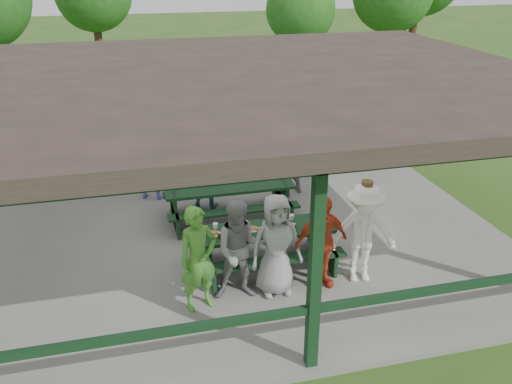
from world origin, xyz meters
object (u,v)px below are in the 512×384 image
object	(u,v)px
picnic_table_far	(229,198)
spectator_blue	(149,159)
spectator_lblue	(205,176)
contestant_grey_left	(240,250)
picnic_table_near	(266,242)
contestant_grey_mid	(276,245)
contestant_white_fedora	(363,233)
spectator_grey	(286,159)
contestant_green	(198,259)
contestant_red	(321,242)
pickup_truck	(249,90)
farm_trailer	(146,104)

from	to	relation	value
picnic_table_far	spectator_blue	bearing A→B (deg)	136.49
spectator_blue	spectator_lblue	bearing A→B (deg)	167.65
contestant_grey_left	picnic_table_far	bearing A→B (deg)	90.23
picnic_table_near	contestant_grey_mid	xyz separation A→B (m)	(-0.06, -0.81, 0.39)
spectator_lblue	spectator_blue	xyz separation A→B (m)	(-1.13, 0.73, 0.21)
contestant_white_fedora	spectator_blue	distance (m)	5.34
picnic_table_far	contestant_white_fedora	distance (m)	3.31
contestant_grey_left	spectator_blue	bearing A→B (deg)	113.11
contestant_grey_left	spectator_blue	distance (m)	4.41
contestant_grey_left	contestant_white_fedora	bearing A→B (deg)	7.87
contestant_grey_mid	spectator_blue	world-z (taller)	spectator_blue
picnic_table_far	spectator_blue	world-z (taller)	spectator_blue
contestant_grey_left	contestant_white_fedora	xyz separation A→B (m)	(2.08, -0.01, 0.04)
spectator_grey	picnic_table_far	bearing A→B (deg)	7.85
contestant_white_fedora	spectator_lblue	world-z (taller)	contestant_white_fedora
spectator_grey	contestant_grey_left	bearing A→B (deg)	38.50
contestant_green	contestant_white_fedora	distance (m)	2.76
picnic_table_near	contestant_green	size ratio (longest dim) A/B	1.43
contestant_red	contestant_white_fedora	distance (m)	0.74
contestant_green	contestant_grey_mid	bearing A→B (deg)	-12.80
contestant_grey_mid	spectator_blue	bearing A→B (deg)	110.62
contestant_grey_left	contestant_grey_mid	world-z (taller)	contestant_grey_mid
contestant_grey_mid	spectator_grey	bearing A→B (deg)	69.34
picnic_table_far	contestant_red	world-z (taller)	contestant_red
picnic_table_far	spectator_grey	size ratio (longest dim) A/B	1.56
picnic_table_far	contestant_grey_left	size ratio (longest dim) A/B	1.56
picnic_table_far	contestant_grey_left	bearing A→B (deg)	-97.94
contestant_grey_left	contestant_red	size ratio (longest dim) A/B	1.04
picnic_table_near	pickup_truck	size ratio (longest dim) A/B	0.43
picnic_table_far	contestant_grey_mid	world-z (taller)	contestant_grey_mid
contestant_red	pickup_truck	world-z (taller)	contestant_red
picnic_table_far	contestant_white_fedora	bearing A→B (deg)	-59.07
spectator_grey	farm_trailer	distance (m)	7.37
contestant_green	spectator_lblue	distance (m)	3.70
contestant_green	spectator_grey	bearing A→B (deg)	38.58
farm_trailer	picnic_table_far	bearing A→B (deg)	-77.22
pickup_truck	farm_trailer	bearing A→B (deg)	78.20
contestant_grey_mid	spectator_grey	distance (m)	4.00
spectator_blue	contestant_red	bearing A→B (deg)	140.95
spectator_blue	spectator_grey	bearing A→B (deg)	-168.31
contestant_grey_mid	pickup_truck	bearing A→B (deg)	77.38
contestant_red	spectator_blue	size ratio (longest dim) A/B	0.87
spectator_blue	pickup_truck	distance (m)	7.86
contestant_green	spectator_blue	distance (m)	4.39
picnic_table_far	contestant_grey_mid	distance (m)	2.84
contestant_red	spectator_blue	distance (m)	4.93
spectator_lblue	spectator_grey	size ratio (longest dim) A/B	0.85
contestant_grey_mid	pickup_truck	xyz separation A→B (m)	(2.20, 11.07, -0.16)
contestant_white_fedora	farm_trailer	distance (m)	11.02
picnic_table_near	farm_trailer	distance (m)	9.92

